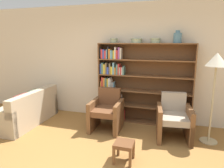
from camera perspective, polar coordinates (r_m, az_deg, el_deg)
wall_back at (r=4.82m, az=4.60°, el=6.00°), size 12.00×0.06×2.75m
bookshelf at (r=4.68m, az=6.16°, el=0.03°), size 2.14×0.30×1.85m
bowl_sage at (r=4.68m, az=0.55°, el=12.37°), size 0.19×0.19×0.10m
bowl_cream at (r=4.56m, az=7.03°, el=12.27°), size 0.27×0.27×0.10m
bowl_slate at (r=4.51m, az=12.35°, el=12.12°), size 0.23×0.23×0.10m
vase_tall at (r=4.49m, az=18.22°, el=12.49°), size 0.17×0.17×0.26m
couch at (r=5.13m, az=-23.69°, el=-7.22°), size 0.93×1.64×0.78m
armchair_leather at (r=4.35m, az=-1.49°, el=-7.79°), size 0.66×0.70×0.87m
armchair_cushioned at (r=4.15m, az=17.23°, el=-9.35°), size 0.71×0.75×0.87m
floor_lamp at (r=4.00m, az=27.64°, el=4.58°), size 0.38×0.38×1.69m
footstool at (r=3.30m, az=3.45°, el=-17.37°), size 0.30×0.30×0.32m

